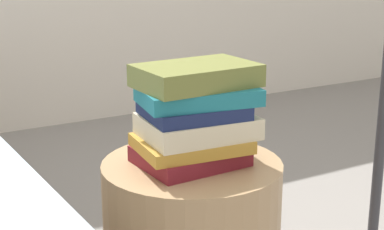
{
  "coord_description": "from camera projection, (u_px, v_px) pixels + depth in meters",
  "views": [
    {
      "loc": [
        -0.69,
        -1.2,
        0.96
      ],
      "look_at": [
        0.0,
        0.0,
        0.57
      ],
      "focal_mm": 56.01,
      "sensor_mm": 36.0,
      "label": 1
    }
  ],
  "objects": [
    {
      "name": "book_maroon",
      "position": [
        189.0,
        155.0,
        1.46
      ],
      "size": [
        0.25,
        0.21,
        0.04
      ],
      "primitive_type": "cube",
      "rotation": [
        0.0,
        0.0,
        0.05
      ],
      "color": "maroon",
      "rests_on": "side_table"
    },
    {
      "name": "book_ochre",
      "position": [
        191.0,
        143.0,
        1.45
      ],
      "size": [
        0.27,
        0.22,
        0.03
      ],
      "primitive_type": "cube",
      "rotation": [
        0.0,
        0.0,
        -0.1
      ],
      "color": "#B7842D",
      "rests_on": "book_maroon"
    },
    {
      "name": "book_cream",
      "position": [
        197.0,
        126.0,
        1.44
      ],
      "size": [
        0.27,
        0.21,
        0.05
      ],
      "primitive_type": "cube",
      "rotation": [
        0.0,
        0.0,
        -0.07
      ],
      "color": "beige",
      "rests_on": "book_ochre"
    },
    {
      "name": "book_navy",
      "position": [
        194.0,
        110.0,
        1.43
      ],
      "size": [
        0.25,
        0.21,
        0.03
      ],
      "primitive_type": "cube",
      "rotation": [
        0.0,
        0.0,
        -0.11
      ],
      "color": "#19234C",
      "rests_on": "book_cream"
    },
    {
      "name": "book_teal",
      "position": [
        198.0,
        95.0,
        1.42
      ],
      "size": [
        0.3,
        0.21,
        0.04
      ],
      "primitive_type": "cube",
      "rotation": [
        0.0,
        0.0,
        -0.16
      ],
      "color": "#1E727F",
      "rests_on": "book_navy"
    },
    {
      "name": "book_olive",
      "position": [
        197.0,
        76.0,
        1.42
      ],
      "size": [
        0.28,
        0.19,
        0.05
      ],
      "primitive_type": "cube",
      "rotation": [
        0.0,
        0.0,
        0.04
      ],
      "color": "olive",
      "rests_on": "book_teal"
    }
  ]
}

